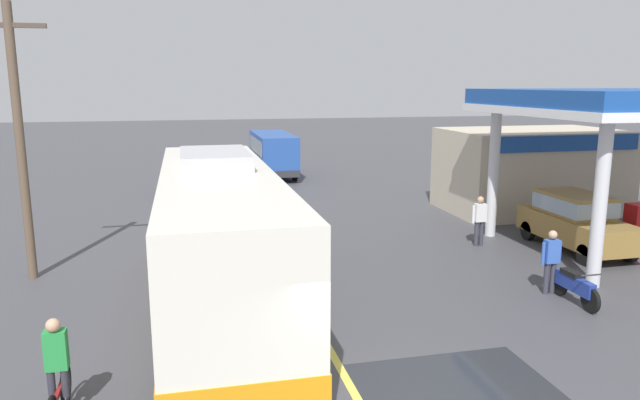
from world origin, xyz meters
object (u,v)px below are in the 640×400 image
Objects in this scene: car_at_pump at (575,219)px; pedestrian_near_pump at (551,258)px; pedestrian_by_shop at (480,218)px; motorcycle_parked_forecourt at (574,286)px; cyclist_on_shoulder at (57,375)px; coach_bus_main at (220,241)px; car_trailing_behind_bus at (207,172)px; minibus_opposing_lane at (273,151)px.

car_at_pump is 2.53× the size of pedestrian_near_pump.
motorcycle_parked_forecourt is at bearing -92.77° from pedestrian_by_shop.
pedestrian_by_shop is at bearing 34.41° from cyclist_on_shoulder.
pedestrian_by_shop is (-2.78, 1.09, -0.08)m from car_at_pump.
car_at_pump is (11.44, 2.74, -0.71)m from coach_bus_main.
car_trailing_behind_bus is (0.36, 15.66, -0.71)m from coach_bus_main.
cyclist_on_shoulder reaches higher than pedestrian_near_pump.
pedestrian_near_pump is (-3.22, -3.43, -0.08)m from car_at_pump.
coach_bus_main is 2.63× the size of car_at_pump.
coach_bus_main is at bearing -102.07° from minibus_opposing_lane.
coach_bus_main is 9.51m from pedestrian_by_shop.
car_trailing_behind_bus is at bearing 115.23° from motorcycle_parked_forecourt.
minibus_opposing_lane is at bearing 73.60° from cyclist_on_shoulder.
pedestrian_by_shop is (11.47, 7.86, 0.15)m from cyclist_on_shoulder.
car_at_pump is 18.83m from minibus_opposing_lane.
pedestrian_near_pump is at bearing -4.79° from coach_bus_main.
car_at_pump reaches higher than pedestrian_near_pump.
pedestrian_near_pump reaches higher than motorcycle_parked_forecourt.
coach_bus_main is 6.13× the size of motorcycle_parked_forecourt.
minibus_opposing_lane is 21.22m from pedestrian_near_pump.
cyclist_on_shoulder is 11.52m from motorcycle_parked_forecourt.
minibus_opposing_lane is at bearing 104.92° from pedestrian_by_shop.
motorcycle_parked_forecourt is 0.43× the size of car_trailing_behind_bus.
pedestrian_near_pump is 18.14m from car_trailing_behind_bus.
motorcycle_parked_forecourt is (4.10, -21.59, -1.03)m from minibus_opposing_lane.
car_at_pump is at bearing -21.41° from pedestrian_by_shop.
cyclist_on_shoulder is 0.43× the size of car_trailing_behind_bus.
coach_bus_main is at bearing -156.11° from pedestrian_by_shop.
coach_bus_main is 8.29m from pedestrian_near_pump.
motorcycle_parked_forecourt is at bearing -126.08° from car_at_pump.
car_at_pump is at bearing 46.85° from pedestrian_near_pump.
car_at_pump is at bearing 25.39° from cyclist_on_shoulder.
pedestrian_by_shop is at bearing -54.92° from car_trailing_behind_bus.
cyclist_on_shoulder is 1.10× the size of pedestrian_by_shop.
motorcycle_parked_forecourt is at bearing 13.04° from cyclist_on_shoulder.
pedestrian_by_shop is (0.44, 4.52, 0.00)m from pedestrian_near_pump.
car_at_pump is at bearing 13.49° from coach_bus_main.
cyclist_on_shoulder is at bearing -124.93° from coach_bus_main.
motorcycle_parked_forecourt is at bearing -76.01° from pedestrian_near_pump.
minibus_opposing_lane is 21.99m from motorcycle_parked_forecourt.
pedestrian_by_shop is 14.45m from car_trailing_behind_bus.
coach_bus_main is 2.63× the size of car_trailing_behind_bus.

